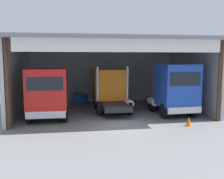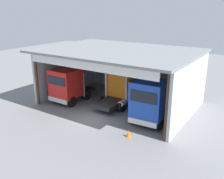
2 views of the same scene
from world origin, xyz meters
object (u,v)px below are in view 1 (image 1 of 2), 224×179
at_px(traffic_cone, 189,121).
at_px(tool_cart, 78,98).
at_px(oil_drum, 84,99).
at_px(truck_red_center_right_bay, 47,93).
at_px(truck_blue_center_bay, 175,89).
at_px(truck_orange_yard_outside, 111,89).

bearing_deg(traffic_cone, tool_cart, 125.58).
bearing_deg(oil_drum, truck_red_center_right_bay, -114.84).
relative_size(truck_red_center_right_bay, oil_drum, 5.36).
xyz_separation_m(oil_drum, tool_cart, (-0.57, 0.23, 0.04)).
height_order(truck_blue_center_bay, tool_cart, truck_blue_center_bay).
bearing_deg(tool_cart, oil_drum, -21.56).
xyz_separation_m(truck_blue_center_bay, oil_drum, (-6.34, 5.98, -1.53)).
relative_size(truck_orange_yard_outside, traffic_cone, 9.09).
bearing_deg(tool_cart, truck_red_center_right_bay, -109.51).
distance_m(truck_orange_yard_outside, oil_drum, 4.24).
bearing_deg(truck_orange_yard_outside, traffic_cone, -53.95).
height_order(truck_red_center_right_bay, truck_blue_center_bay, truck_blue_center_bay).
relative_size(truck_red_center_right_bay, truck_orange_yard_outside, 0.96).
bearing_deg(truck_red_center_right_bay, truck_blue_center_bay, -179.01).
height_order(oil_drum, traffic_cone, oil_drum).
relative_size(truck_orange_yard_outside, truck_blue_center_bay, 0.95).
relative_size(truck_red_center_right_bay, truck_blue_center_bay, 0.92).
height_order(truck_blue_center_bay, traffic_cone, truck_blue_center_bay).
distance_m(truck_red_center_right_bay, truck_blue_center_bay, 9.13).
distance_m(truck_blue_center_bay, oil_drum, 8.85).
bearing_deg(truck_orange_yard_outside, truck_blue_center_bay, -29.84).
xyz_separation_m(tool_cart, traffic_cone, (6.62, -9.26, -0.22)).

